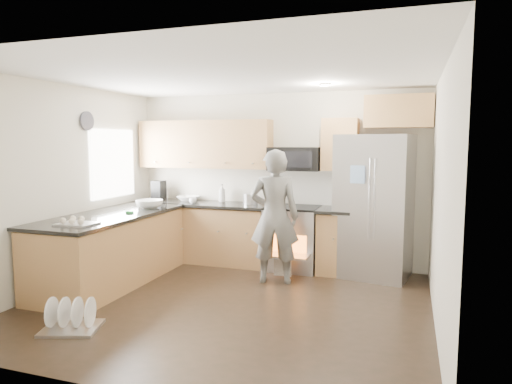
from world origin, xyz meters
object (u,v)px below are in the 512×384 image
(person, at_px, (274,217))
(dish_rack, at_px, (71,321))
(stove_range, at_px, (293,223))
(refrigerator, at_px, (374,206))

(person, xyz_separation_m, dish_rack, (-1.47, -2.15, -0.80))
(dish_rack, bearing_deg, stove_range, 61.80)
(refrigerator, height_order, person, refrigerator)
(dish_rack, bearing_deg, refrigerator, 46.95)
(person, relative_size, dish_rack, 2.76)
(dish_rack, bearing_deg, person, 55.64)
(refrigerator, bearing_deg, dish_rack, -123.05)
(refrigerator, xyz_separation_m, person, (-1.22, -0.73, -0.10))
(stove_range, relative_size, refrigerator, 0.91)
(stove_range, distance_m, dish_rack, 3.31)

